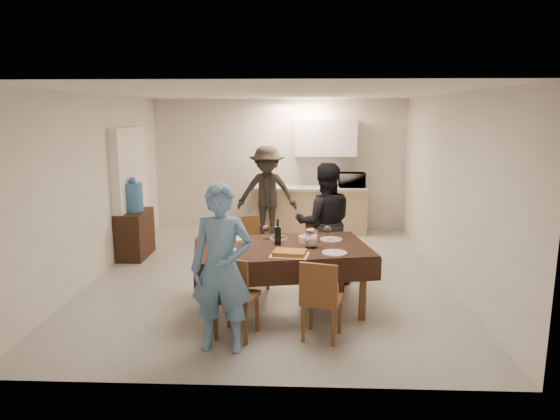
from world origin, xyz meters
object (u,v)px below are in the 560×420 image
Objects in this scene: console at (135,234)px; water_pitcher at (312,239)px; wine_bottle at (278,232)px; person_kitchen at (267,192)px; person_far at (324,223)px; dining_table at (282,249)px; microwave at (352,180)px; savoury_tart at (290,253)px; person_near at (222,269)px; water_jug at (133,197)px.

water_pitcher is at bearing -37.61° from console.
wine_bottle is 3.47m from person_kitchen.
dining_table is at bearing 58.26° from person_far.
person_kitchen is at bearing 15.52° from microwave.
microwave is at bearing 72.04° from wine_bottle.
dining_table is at bearing 171.87° from water_pitcher.
person_far reaches higher than wine_bottle.
person_near is (-0.65, -0.67, 0.03)m from savoury_tart.
water_jug is at bearing 0.00° from console.
water_jug is 3.58m from water_pitcher.
water_pitcher reaches higher than dining_table.
water_jug is at bearing 135.80° from savoury_tart.
person_kitchen is (0.14, 4.55, 0.02)m from person_near.
person_near is at bearing -128.40° from dining_table.
water_jug is 3.61m from savoury_tart.
microwave is at bearing 75.58° from savoury_tart.
person_near is (-0.50, -1.10, -0.11)m from wine_bottle.
savoury_tart is at bearing -127.15° from water_pitcher.
water_pitcher is 1.12m from person_far.
water_jug is 2.49m from person_kitchen.
savoury_tart is (-0.25, -0.33, -0.08)m from water_pitcher.
person_near is at bearing -114.44° from wine_bottle.
console is 0.49× the size of person_far.
person_far is at bearing -19.67° from water_jug.
console is at bearing 128.59° from dining_table.
water_jug is at bearing 128.59° from dining_table.
savoury_tart is 3.91m from person_kitchen.
water_pitcher is 0.12× the size of person_kitchen.
console is 3.26m from wine_bottle.
wine_bottle is (2.44, -2.09, 0.57)m from console.
dining_table is at bearing 104.74° from savoury_tart.
microwave is 2.98m from person_far.
console is at bearing -23.77° from person_far.
person_far reaches higher than console.
microwave is 0.30× the size of person_near.
console is at bearing 124.57° from person_near.
console is at bearing -146.82° from person_kitchen.
person_far reaches higher than water_jug.
dining_table reaches higher than console.
person_near reaches higher than water_jug.
wine_bottle is at bearing -84.08° from person_kitchen.
person_far is at bearing 72.53° from savoury_tart.
person_kitchen is (-0.36, 3.45, -0.08)m from wine_bottle.
microwave reaches higher than dining_table.
dining_table is at bearing -40.65° from water_jug.
wine_bottle is at bearing 68.82° from person_near.
dining_table is 0.40m from savoury_tart.
savoury_tart is at bearing -70.77° from wine_bottle.
wine_bottle reaches higher than dining_table.
wine_bottle is at bearing 165.96° from water_pitcher.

